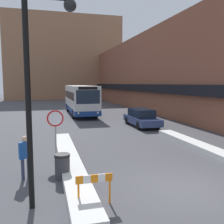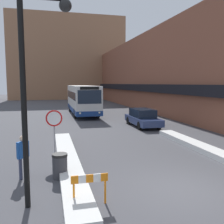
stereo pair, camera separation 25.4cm
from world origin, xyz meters
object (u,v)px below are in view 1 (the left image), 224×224
(stop_sign, at_px, (55,124))
(trash_bin, at_px, (62,166))
(construction_barricade, at_px, (94,184))
(parked_car_front, at_px, (142,118))
(pedestrian, at_px, (25,153))
(street_lamp, at_px, (38,77))
(city_bus, at_px, (80,99))

(stop_sign, bearing_deg, trash_bin, -86.67)
(construction_barricade, bearing_deg, parked_car_front, 62.59)
(trash_bin, bearing_deg, pedestrian, 166.46)
(street_lamp, bearing_deg, city_bus, 79.23)
(parked_car_front, relative_size, trash_bin, 4.78)
(street_lamp, bearing_deg, construction_barricade, -12.42)
(pedestrian, height_order, construction_barricade, pedestrian)
(parked_car_front, height_order, trash_bin, parked_car_front)
(city_bus, distance_m, construction_barricade, 22.06)
(parked_car_front, relative_size, street_lamp, 0.75)
(city_bus, bearing_deg, stop_sign, -101.59)
(city_bus, xyz_separation_m, construction_barricade, (-2.61, -21.88, -1.13))
(parked_car_front, bearing_deg, stop_sign, -133.66)
(stop_sign, relative_size, street_lamp, 0.39)
(city_bus, distance_m, street_lamp, 22.03)
(pedestrian, bearing_deg, city_bus, 27.45)
(trash_bin, bearing_deg, city_bus, 80.16)
(stop_sign, xyz_separation_m, trash_bin, (0.14, -2.34, -1.25))
(parked_car_front, xyz_separation_m, pedestrian, (-8.56, -9.73, 0.25))
(stop_sign, relative_size, construction_barricade, 2.16)
(parked_car_front, bearing_deg, street_lamp, -123.24)
(city_bus, bearing_deg, construction_barricade, -96.81)
(stop_sign, distance_m, construction_barricade, 4.93)
(pedestrian, bearing_deg, street_lamp, -123.98)
(trash_bin, bearing_deg, street_lamp, -109.20)
(trash_bin, bearing_deg, parked_car_front, 54.31)
(city_bus, relative_size, trash_bin, 11.48)
(pedestrian, bearing_deg, construction_barricade, -100.77)
(city_bus, relative_size, street_lamp, 1.80)
(parked_car_front, distance_m, street_lamp, 14.79)
(street_lamp, bearing_deg, pedestrian, 104.72)
(street_lamp, relative_size, pedestrian, 3.67)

